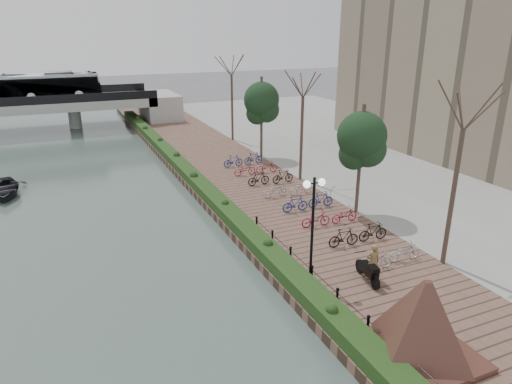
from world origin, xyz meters
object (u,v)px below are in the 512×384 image
motorcycle (368,270)px  lamppost (313,208)px  pedestrian (373,262)px  granite_monument (423,319)px  boat (1,189)px

motorcycle → lamppost: bearing=165.2°
lamppost → pedestrian: bearing=-21.5°
granite_monument → lamppost: (-0.91, 5.73, 2.01)m
pedestrian → boat: size_ratio=0.36×
lamppost → motorcycle: (2.29, -1.01, -2.91)m
motorcycle → boat: size_ratio=0.36×
motorcycle → pedestrian: 0.40m
granite_monument → pedestrian: size_ratio=2.80×
motorcycle → boat: 25.72m
motorcycle → pedestrian: (0.25, 0.01, 0.32)m
pedestrian → motorcycle: bearing=14.1°
lamppost → pedestrian: size_ratio=2.77×
granite_monument → motorcycle: (1.38, 4.72, -0.90)m
boat → granite_monument: bearing=-67.0°
motorcycle → pedestrian: size_ratio=1.01×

